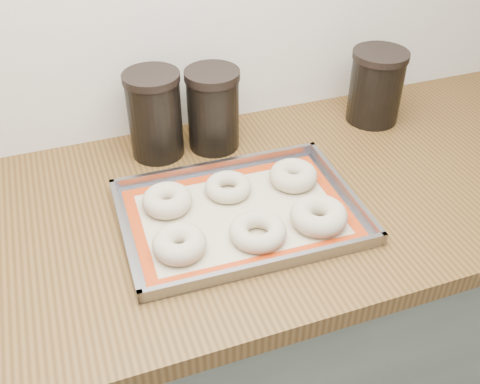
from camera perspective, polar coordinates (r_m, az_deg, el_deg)
name	(u,v)px	position (r m, az deg, el deg)	size (l,w,h in m)	color
cabinet	(309,323)	(1.54, 6.99, -13.05)	(3.00, 0.65, 0.86)	slate
countertop	(324,187)	(1.22, 8.54, 0.49)	(3.06, 0.68, 0.04)	brown
baking_tray	(240,213)	(1.10, 0.00, -2.20)	(0.47, 0.34, 0.03)	gray
baking_mat	(240,214)	(1.10, 0.00, -2.28)	(0.43, 0.30, 0.00)	#C6B793
bagel_front_left	(179,244)	(1.01, -6.17, -5.26)	(0.10, 0.10, 0.04)	beige
bagel_front_mid	(258,231)	(1.04, 1.83, -4.02)	(0.11, 0.11, 0.03)	beige
bagel_front_right	(319,216)	(1.08, 8.00, -2.39)	(0.11, 0.11, 0.04)	beige
bagel_back_left	(167,200)	(1.11, -7.41, -0.84)	(0.10, 0.10, 0.04)	beige
bagel_back_mid	(228,187)	(1.14, -1.23, 0.51)	(0.09, 0.09, 0.03)	beige
bagel_back_right	(293,176)	(1.17, 5.44, 1.68)	(0.10, 0.10, 0.04)	beige
canister_left	(155,115)	(1.25, -8.65, 7.77)	(0.12, 0.12, 0.20)	black
canister_mid	(213,109)	(1.27, -2.75, 8.40)	(0.12, 0.12, 0.19)	black
canister_right	(376,86)	(1.41, 13.65, 10.40)	(0.13, 0.13, 0.18)	black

